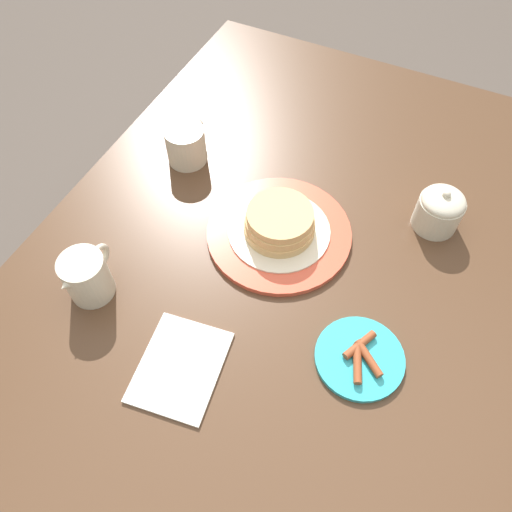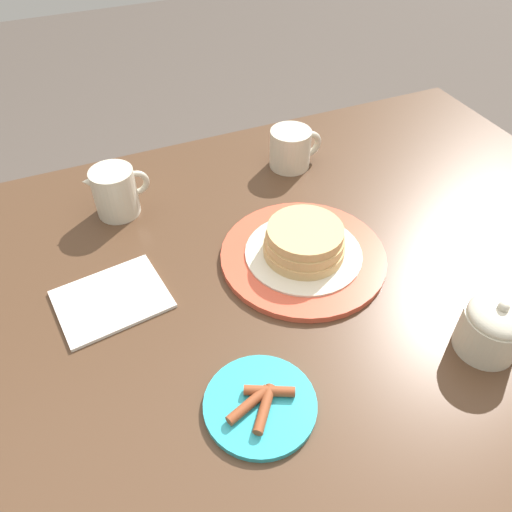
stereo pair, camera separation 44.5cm
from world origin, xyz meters
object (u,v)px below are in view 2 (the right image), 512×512
Objects in this scene: pancake_plate at (304,249)px; napkin at (112,299)px; creamer_pitcher at (115,191)px; sugar_bowl at (493,327)px; side_plate_bacon at (260,404)px; coffee_mug at (292,148)px.

pancake_plate is 0.33m from napkin.
napkin is (-0.06, -0.22, -0.05)m from creamer_pitcher.
sugar_bowl is (0.16, -0.27, 0.02)m from pancake_plate.
creamer_pitcher reaches higher than side_plate_bacon.
pancake_plate is 1.55× the size of napkin.
side_plate_bacon is at bearing 173.40° from sugar_bowl.
sugar_bowl reaches higher than pancake_plate.
pancake_plate is 0.32m from sugar_bowl.
side_plate_bacon is at bearing -120.12° from coffee_mug.
sugar_bowl reaches higher than coffee_mug.
sugar_bowl is (0.43, -0.53, -0.00)m from creamer_pitcher.
creamer_pitcher reaches higher than pancake_plate.
coffee_mug is (0.11, 0.27, 0.02)m from pancake_plate.
side_plate_bacon reaches higher than napkin.
creamer_pitcher is 0.68m from sugar_bowl.
pancake_plate reaches higher than side_plate_bacon.
pancake_plate is 2.47× the size of coffee_mug.
side_plate_bacon is 1.23× the size of creamer_pitcher.
pancake_plate is at bearing -111.85° from coffee_mug.
sugar_bowl is (0.05, -0.54, 0.00)m from coffee_mug.
sugar_bowl is at bearing -84.54° from coffee_mug.
pancake_plate is at bearing -6.14° from napkin.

